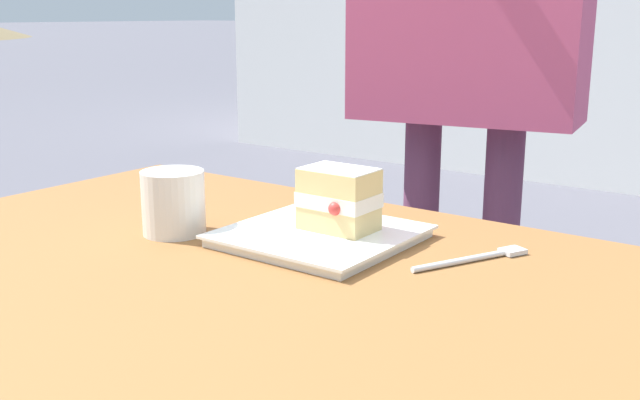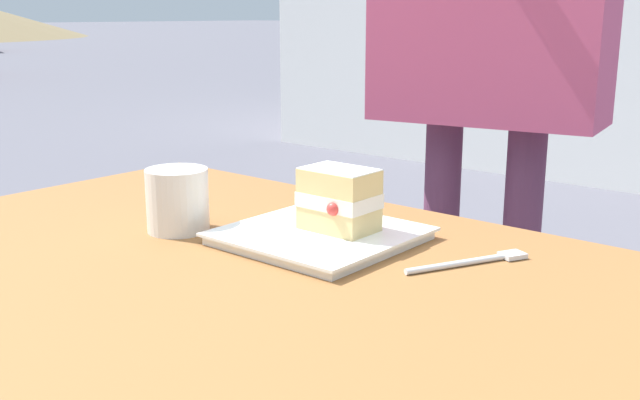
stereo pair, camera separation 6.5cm
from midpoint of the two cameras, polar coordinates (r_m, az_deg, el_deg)
The scene contains 5 objects.
patio_table at distance 0.93m, azimuth -5.32°, elevation -13.46°, with size 1.25×0.77×0.78m.
dessert_plate at distance 1.01m, azimuth -1.85°, elevation -2.76°, with size 0.23×0.23×0.02m.
cake_slice at distance 1.00m, azimuth -0.41°, elevation 0.06°, with size 0.10×0.08×0.08m.
dessert_fork at distance 0.95m, azimuth 9.93°, elevation -4.36°, with size 0.09×0.16×0.01m.
coffee_cup at distance 1.06m, azimuth -12.81°, elevation -0.12°, with size 0.09×0.09×0.09m.
Camera 1 is at (0.52, -0.63, 1.08)m, focal length 42.15 mm.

